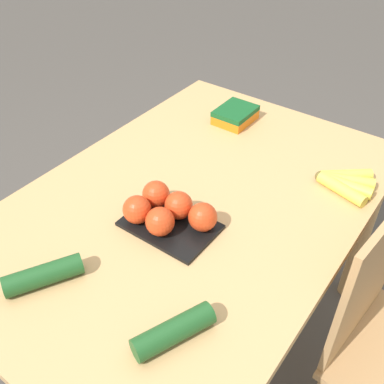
{
  "coord_description": "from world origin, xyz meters",
  "views": [
    {
      "loc": [
        0.84,
        0.62,
        1.66
      ],
      "look_at": [
        0.0,
        0.0,
        0.8
      ],
      "focal_mm": 42.0,
      "sensor_mm": 36.0,
      "label": 1
    }
  ],
  "objects_px": {
    "tomato_pack": "(167,212)",
    "cucumber_near": "(44,275)",
    "carrot_bag": "(235,114)",
    "cucumber_far": "(174,331)",
    "banana_bunch": "(344,182)"
  },
  "relations": [
    {
      "from": "tomato_pack",
      "to": "carrot_bag",
      "type": "bearing_deg",
      "value": -166.09
    },
    {
      "from": "banana_bunch",
      "to": "carrot_bag",
      "type": "height_order",
      "value": "carrot_bag"
    },
    {
      "from": "banana_bunch",
      "to": "cucumber_near",
      "type": "xyz_separation_m",
      "value": [
        0.8,
        -0.45,
        0.01
      ]
    },
    {
      "from": "banana_bunch",
      "to": "tomato_pack",
      "type": "relative_size",
      "value": 0.7
    },
    {
      "from": "banana_bunch",
      "to": "cucumber_near",
      "type": "distance_m",
      "value": 0.92
    },
    {
      "from": "tomato_pack",
      "to": "cucumber_near",
      "type": "relative_size",
      "value": 1.34
    },
    {
      "from": "banana_bunch",
      "to": "cucumber_far",
      "type": "xyz_separation_m",
      "value": [
        0.74,
        -0.1,
        0.01
      ]
    },
    {
      "from": "tomato_pack",
      "to": "cucumber_far",
      "type": "xyz_separation_m",
      "value": [
        0.28,
        0.24,
        -0.02
      ]
    },
    {
      "from": "tomato_pack",
      "to": "cucumber_near",
      "type": "xyz_separation_m",
      "value": [
        0.35,
        -0.11,
        -0.02
      ]
    },
    {
      "from": "banana_bunch",
      "to": "carrot_bag",
      "type": "distance_m",
      "value": 0.51
    },
    {
      "from": "cucumber_far",
      "to": "banana_bunch",
      "type": "bearing_deg",
      "value": 172.41
    },
    {
      "from": "carrot_bag",
      "to": "cucumber_near",
      "type": "height_order",
      "value": "cucumber_near"
    },
    {
      "from": "tomato_pack",
      "to": "cucumber_far",
      "type": "height_order",
      "value": "tomato_pack"
    },
    {
      "from": "banana_bunch",
      "to": "tomato_pack",
      "type": "bearing_deg",
      "value": -36.93
    },
    {
      "from": "carrot_bag",
      "to": "cucumber_far",
      "type": "xyz_separation_m",
      "value": [
        0.89,
        0.39,
        -0.0
      ]
    }
  ]
}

